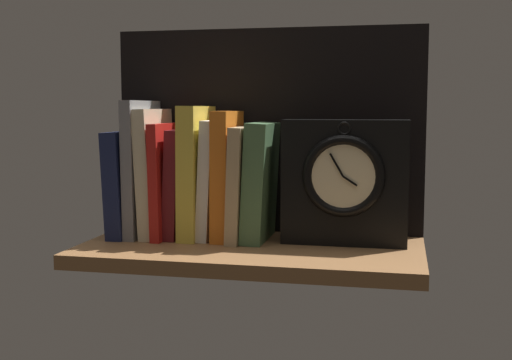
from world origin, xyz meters
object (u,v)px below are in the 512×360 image
Objects in this scene: book_gray_chess at (142,168)px; book_yellow_seinlanguage at (196,172)px; book_navy_bierce at (128,183)px; framed_clock at (345,181)px; book_red_requiem at (168,180)px; book_white_catcher at (212,179)px; book_green_romantic at (260,182)px; book_cream_twain at (155,173)px; book_tan_shortstories at (243,183)px; book_maroon_dawkins at (180,183)px; book_orange_pandolfini at (227,175)px.

book_yellow_seinlanguage is at bearing 0.00° from book_gray_chess.
book_navy_bierce is 0.89× the size of framed_clock.
book_red_requiem is 8.76cm from book_white_catcher.
book_gray_chess is at bearing -180.00° from book_green_romantic.
book_cream_twain is at bearing 180.00° from book_white_catcher.
book_cream_twain reaches higher than book_tan_shortstories.
book_gray_chess reaches higher than book_maroon_dawkins.
book_green_romantic reaches higher than book_maroon_dawkins.
book_yellow_seinlanguage is 3.35cm from book_white_catcher.
book_maroon_dawkins is 0.92× the size of book_white_catcher.
book_cream_twain is at bearing 0.00° from book_navy_bierce.
book_tan_shortstories is (14.62, 0.00, -0.29)cm from book_red_requiem.
book_yellow_seinlanguage is at bearing -180.00° from book_white_catcher.
book_navy_bierce is 8.15cm from book_red_requiem.
book_maroon_dawkins is at bearing 180.00° from book_orange_pandolfini.
book_cream_twain is 36.03cm from framed_clock.
book_gray_chess is 8.09cm from book_maroon_dawkins.
book_white_catcher is (8.76, 0.00, 0.28)cm from book_red_requiem.
book_navy_bierce is at bearing 180.00° from book_orange_pandolfini.
book_navy_bierce is 0.84× the size of book_orange_pandolfini.
book_gray_chess is 1.07× the size of book_cream_twain.
book_cream_twain is 17.18cm from book_tan_shortstories.
book_orange_pandolfini reaches higher than book_white_catcher.
book_gray_chess is at bearing -0.00° from book_navy_bierce.
book_gray_chess is 1.23× the size of book_tan_shortstories.
framed_clock is at bearing -1.22° from book_cream_twain.
book_yellow_seinlanguage is (13.80, -0.00, 2.39)cm from book_navy_bierce.
framed_clock is (21.87, -0.76, -0.56)cm from book_orange_pandolfini.
book_red_requiem is at bearing -180.00° from book_white_catcher.
book_yellow_seinlanguage reaches higher than book_maroon_dawkins.
framed_clock reaches higher than book_navy_bierce.
book_maroon_dawkins is at bearing 0.00° from book_gray_chess.
book_orange_pandolfini is at bearing 0.00° from book_navy_bierce.
book_tan_shortstories is (22.73, 0.00, 0.49)cm from book_navy_bierce.
book_tan_shortstories is (17.11, 0.00, -1.61)cm from book_cream_twain.
book_yellow_seinlanguage reaches higher than book_navy_bierce.
book_cream_twain reaches higher than book_navy_bierce.
book_tan_shortstories is at bearing 177.68° from framed_clock.
book_yellow_seinlanguage is at bearing -0.00° from book_navy_bierce.
book_white_catcher is at bearing 180.00° from book_green_romantic.
book_maroon_dawkins is 0.85× the size of book_orange_pandolfini.
book_orange_pandolfini is 21.89cm from framed_clock.
book_yellow_seinlanguage is 5.99cm from book_orange_pandolfini.
book_orange_pandolfini is at bearing 0.00° from book_maroon_dawkins.
book_gray_chess is at bearing 178.87° from framed_clock.
book_orange_pandolfini reaches higher than book_red_requiem.
book_orange_pandolfini is at bearing 178.00° from framed_clock.
book_orange_pandolfini is (9.20, 0.00, 1.76)cm from book_maroon_dawkins.
book_navy_bierce is 6.00cm from book_cream_twain.
book_green_romantic is (20.48, 0.00, -1.24)cm from book_cream_twain.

